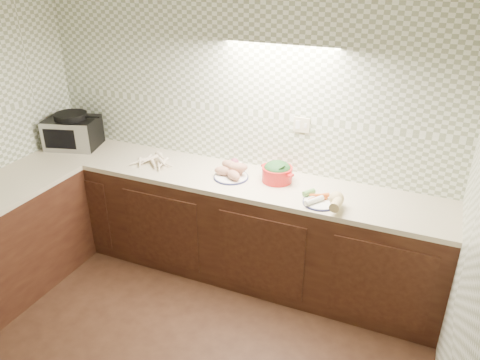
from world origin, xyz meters
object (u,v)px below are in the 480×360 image
at_px(onion_bowl, 236,166).
at_px(toaster_oven, 73,131).
at_px(sweet_potato_plate, 232,172).
at_px(veg_plate, 327,200).
at_px(parsnip_pile, 155,161).
at_px(dutch_oven, 277,172).

bearing_deg(onion_bowl, toaster_oven, -176.58).
height_order(sweet_potato_plate, veg_plate, sweet_potato_plate).
xyz_separation_m(parsnip_pile, dutch_oven, (1.08, 0.10, 0.05)).
bearing_deg(toaster_oven, sweet_potato_plate, -17.07).
height_order(toaster_oven, sweet_potato_plate, toaster_oven).
xyz_separation_m(sweet_potato_plate, dutch_oven, (0.36, 0.08, 0.03)).
xyz_separation_m(parsnip_pile, veg_plate, (1.54, -0.13, 0.01)).
height_order(sweet_potato_plate, dutch_oven, dutch_oven).
bearing_deg(dutch_oven, veg_plate, -3.77).
xyz_separation_m(parsnip_pile, sweet_potato_plate, (0.72, 0.02, 0.02)).
relative_size(toaster_oven, onion_bowl, 3.63).
bearing_deg(toaster_oven, onion_bowl, -12.57).
bearing_deg(parsnip_pile, onion_bowl, 11.69).
bearing_deg(onion_bowl, veg_plate, -17.82).
xyz_separation_m(toaster_oven, sweet_potato_plate, (1.63, -0.03, -0.10)).
height_order(parsnip_pile, onion_bowl, onion_bowl).
bearing_deg(sweet_potato_plate, dutch_oven, 13.07).
bearing_deg(toaster_oven, veg_plate, -20.03).
bearing_deg(dutch_oven, parsnip_pile, -152.34).
height_order(sweet_potato_plate, onion_bowl, sweet_potato_plate).
relative_size(toaster_oven, sweet_potato_plate, 1.83).
bearing_deg(sweet_potato_plate, veg_plate, -9.86).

